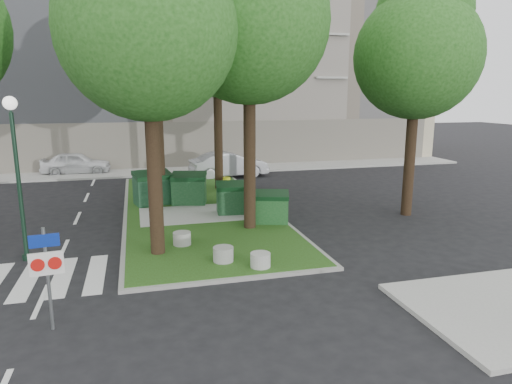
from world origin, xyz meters
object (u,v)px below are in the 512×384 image
object	(u,v)px
tree_median_far	(218,27)
dumpster_a	(153,188)
bollard_left	(182,238)
street_lamp	(16,160)
tree_median_mid	(157,47)
bollard_mid	(223,254)
tree_street_right	(419,44)
dumpster_d	(272,207)
car_silver	(229,165)
litter_bin	(227,184)
bollard_right	(260,260)
tree_median_near_left	(150,12)
dumpster_c	(233,198)
dumpster_b	(189,189)
traffic_sign_pole	(47,265)
tree_median_near_right	(251,6)
car_white	(76,163)

from	to	relation	value
tree_median_far	dumpster_a	size ratio (longest dim) A/B	6.38
bollard_left	street_lamp	xyz separation A→B (m)	(-4.77, 0.12, 2.80)
tree_median_mid	tree_median_far	size ratio (longest dim) A/B	0.84
bollard_mid	tree_street_right	bearing A→B (deg)	23.67
street_lamp	dumpster_d	bearing A→B (deg)	11.75
street_lamp	car_silver	distance (m)	15.57
litter_bin	bollard_right	bearing A→B (deg)	-96.18
dumpster_a	litter_bin	world-z (taller)	dumpster_a
bollard_left	tree_median_near_left	bearing A→B (deg)	-143.47
tree_median_far	dumpster_d	world-z (taller)	tree_median_far
tree_street_right	dumpster_c	distance (m)	9.69
bollard_left	litter_bin	world-z (taller)	litter_bin
tree_median_mid	bollard_mid	distance (m)	10.34
tree_street_right	dumpster_b	size ratio (longest dim) A/B	5.72
tree_median_mid	traffic_sign_pole	xyz separation A→B (m)	(-3.06, -10.65, -5.50)
dumpster_b	dumpster_c	bearing A→B (deg)	-40.02
dumpster_a	dumpster_d	distance (m)	6.09
tree_street_right	dumpster_b	xyz separation A→B (m)	(-8.83, 3.84, -6.17)
traffic_sign_pole	tree_median_near_right	bearing A→B (deg)	39.28
bollard_mid	car_white	size ratio (longest dim) A/B	0.15
dumpster_c	car_silver	size ratio (longest dim) A/B	0.32
tree_median_mid	street_lamp	bearing A→B (deg)	-127.87
dumpster_a	tree_median_near_right	bearing A→B (deg)	-67.84
traffic_sign_pole	tree_street_right	bearing A→B (deg)	20.85
dumpster_a	street_lamp	xyz separation A→B (m)	(-4.11, -6.02, 2.28)
dumpster_c	dumpster_d	world-z (taller)	dumpster_c
dumpster_d	car_silver	xyz separation A→B (m)	(0.50, 10.77, 0.07)
street_lamp	traffic_sign_pole	xyz separation A→B (m)	(1.48, -4.81, -1.65)
tree_median_mid	bollard_left	xyz separation A→B (m)	(0.23, -5.96, -6.65)
litter_bin	car_white	size ratio (longest dim) A/B	0.16
dumpster_b	bollard_right	xyz separation A→B (m)	(1.06, -8.40, -0.48)
tree_median_near_left	dumpster_a	distance (m)	9.30
bollard_mid	car_silver	distance (m)	14.86
dumpster_c	litter_bin	xyz separation A→B (m)	(0.64, 4.66, -0.29)
tree_median_mid	dumpster_c	bearing A→B (deg)	-39.95
tree_median_near_right	traffic_sign_pole	world-z (taller)	tree_median_near_right
tree_median_near_right	bollard_right	bearing A→B (deg)	-100.84
street_lamp	bollard_right	bearing A→B (deg)	-21.91
tree_median_near_left	tree_median_far	world-z (taller)	tree_median_far
street_lamp	car_white	size ratio (longest dim) A/B	1.18
bollard_right	bollard_mid	size ratio (longest dim) A/B	0.95
bollard_left	dumpster_d	bearing A→B (deg)	27.03
bollard_mid	street_lamp	distance (m)	6.75
dumpster_d	litter_bin	distance (m)	6.45
tree_median_near_left	dumpster_a	world-z (taller)	tree_median_near_left
dumpster_d	traffic_sign_pole	world-z (taller)	traffic_sign_pole
dumpster_b	tree_median_near_right	bearing A→B (deg)	-53.67
tree_median_mid	tree_street_right	size ratio (longest dim) A/B	0.99
tree_median_near_left	bollard_left	xyz separation A→B (m)	(0.73, 0.54, -6.98)
dumpster_c	bollard_left	bearing A→B (deg)	-118.87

